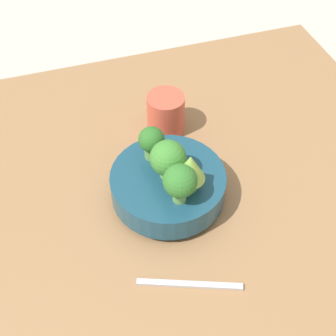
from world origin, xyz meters
The scene contains 9 objects.
ground_plane centered at (0.00, 0.00, 0.00)m, with size 6.00×6.00×0.00m, color #ADA89E.
table centered at (0.00, 0.00, 0.02)m, with size 1.08×0.88×0.05m.
bowl centered at (0.02, -0.02, 0.08)m, with size 0.21×0.21×0.06m.
broccoli_floret_back centered at (0.01, 0.04, 0.15)m, with size 0.05×0.05×0.07m.
romanesco_piece_near centered at (0.05, -0.05, 0.16)m, with size 0.05×0.05×0.08m.
broccoli_floret_center centered at (0.02, -0.02, 0.15)m, with size 0.06×0.06×0.08m.
broccoli_floret_front centered at (0.02, -0.07, 0.15)m, with size 0.06×0.06×0.08m.
cup centered at (0.07, 0.16, 0.09)m, with size 0.08×0.08×0.09m.
fork centered at (0.00, -0.20, 0.05)m, with size 0.16×0.07×0.01m.
Camera 1 is at (-0.14, -0.53, 0.73)m, focal length 50.00 mm.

